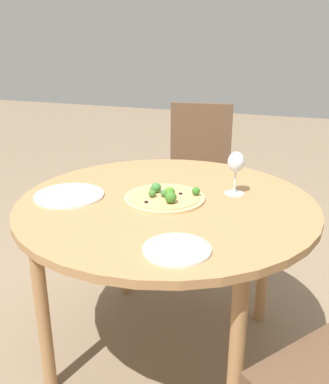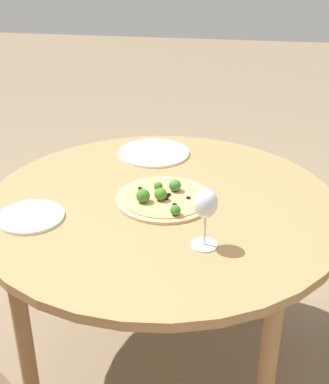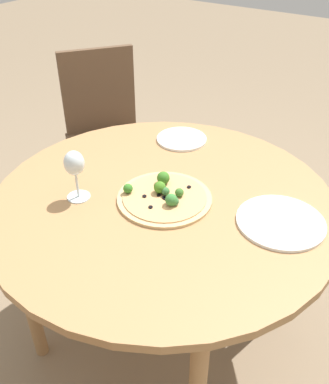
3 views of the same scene
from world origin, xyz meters
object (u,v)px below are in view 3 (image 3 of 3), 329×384
object	(u,v)px
chair	(106,134)
wine_glass	(74,165)
plate_near	(182,139)
pizza	(164,196)
plate_far	(281,222)

from	to	relation	value
chair	wine_glass	world-z (taller)	chair
plate_near	wine_glass	bearing A→B (deg)	-7.43
pizza	wine_glass	bearing A→B (deg)	-58.05
plate_near	plate_far	world-z (taller)	same
chair	wine_glass	size ratio (longest dim) A/B	5.23
chair	plate_far	bearing A→B (deg)	-75.70
chair	plate_near	size ratio (longest dim) A/B	4.47
wine_glass	plate_near	xyz separation A→B (m)	(-0.53, 0.07, -0.12)
pizza	wine_glass	distance (m)	0.30
wine_glass	plate_near	size ratio (longest dim) A/B	0.85
chair	plate_near	world-z (taller)	chair
plate_far	chair	bearing A→B (deg)	-112.39
pizza	plate_far	xyz separation A→B (m)	(-0.10, 0.37, -0.01)
chair	pizza	distance (m)	0.94
chair	pizza	world-z (taller)	chair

